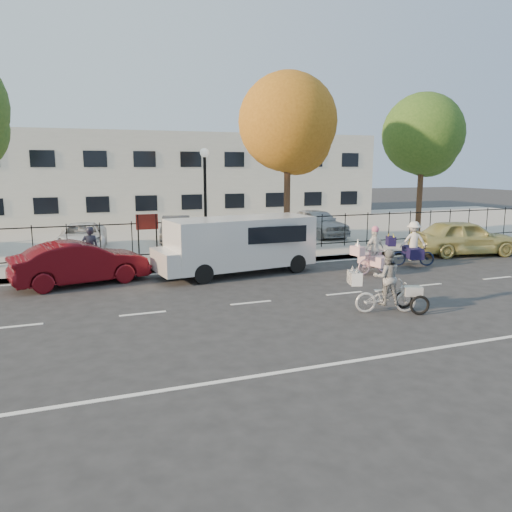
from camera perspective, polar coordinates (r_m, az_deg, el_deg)
name	(u,v)px	position (r m, az deg, el deg)	size (l,w,h in m)	color
ground	(251,303)	(14.09, -0.58, -5.38)	(120.00, 120.00, 0.00)	#333334
road_markings	(251,303)	(14.08, -0.58, -5.36)	(60.00, 9.52, 0.01)	silver
curb	(205,267)	(18.77, -5.81, -1.22)	(60.00, 0.10, 0.15)	#A8A399
sidewalk	(199,262)	(19.77, -6.58, -0.64)	(60.00, 2.20, 0.15)	#A8A399
parking_lot	(160,233)	(28.38, -10.90, 2.58)	(60.00, 15.60, 0.15)	#A8A399
iron_fence	(192,237)	(20.69, -7.36, 2.15)	(58.00, 0.06, 1.50)	black
building	(136,177)	(38.05, -13.60, 8.82)	(34.00, 10.00, 6.00)	silver
lamppost	(205,183)	(20.22, -5.85, 8.29)	(0.36, 0.36, 4.33)	black
street_sign	(147,228)	(19.90, -12.33, 3.17)	(0.85, 0.06, 1.80)	black
zebra_trike	(386,288)	(13.50, 14.67, -3.57)	(1.96, 1.18, 1.69)	silver
unicorn_bike	(374,256)	(18.18, 13.29, -0.02)	(1.74, 1.23, 1.71)	#FEC1CB
bull_bike	(412,248)	(20.02, 17.44, 0.86)	(1.89, 1.35, 1.71)	black
white_van	(238,243)	(17.65, -2.05, 1.49)	(5.84, 2.59, 2.00)	silver
red_sedan	(81,263)	(17.09, -19.42, -0.75)	(1.49, 4.27, 1.41)	#4E080F
gold_sedan	(464,237)	(23.22, 22.65, 1.99)	(1.81, 4.49, 1.53)	tan
pedestrian	(90,249)	(18.39, -18.42, 0.80)	(0.58, 0.38, 1.58)	black
lot_car_b	(82,237)	(22.93, -19.23, 2.06)	(1.97, 4.28, 1.19)	white
lot_car_c	(176,229)	(24.54, -9.15, 3.06)	(1.30, 3.72, 1.23)	#45484C
lot_car_d	(317,223)	(26.34, 7.00, 3.82)	(1.68, 4.18, 1.42)	#A0A3A7
tree_mid	(290,127)	(22.11, 3.94, 14.47)	(4.22, 4.22, 7.74)	#442D1D
tree_east	(424,138)	(26.93, 18.70, 12.66)	(4.02, 4.02, 7.36)	#442D1D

